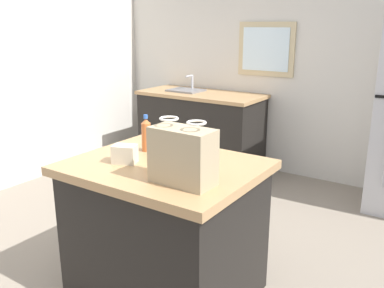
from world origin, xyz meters
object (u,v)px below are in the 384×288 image
small_box (125,154)px  kitchen_island (166,229)px  ear_defenders (199,151)px  bottle (146,135)px  shopping_bag (183,156)px

small_box → kitchen_island: bearing=31.2°
small_box → ear_defenders: size_ratio=0.68×
bottle → ear_defenders: bottle is taller
shopping_bag → ear_defenders: shopping_bag is taller
ear_defenders → bottle: bearing=-158.6°
kitchen_island → bottle: bottle is taller
bottle → ear_defenders: 0.36m
bottle → ear_defenders: bearing=21.4°
bottle → shopping_bag: bearing=-32.8°
shopping_bag → small_box: (-0.49, 0.08, -0.10)m
bottle → ear_defenders: (0.33, 0.13, -0.09)m
small_box → ear_defenders: small_box is taller
kitchen_island → bottle: size_ratio=4.63×
bottle → small_box: bearing=-79.0°
shopping_bag → bottle: size_ratio=1.42×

